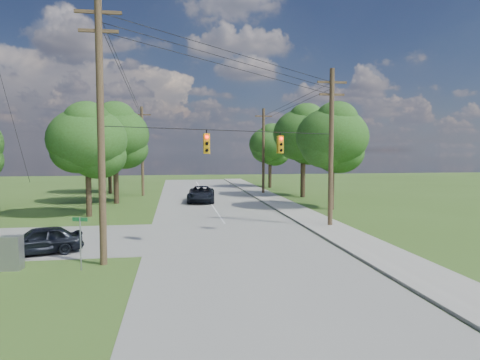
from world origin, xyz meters
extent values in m
plane|color=#39591D|center=(0.00, 0.00, 0.00)|extent=(140.00, 140.00, 0.00)
cube|color=gray|center=(2.00, 5.00, 0.01)|extent=(10.00, 100.00, 0.03)
cube|color=#A6A49B|center=(8.70, 5.00, 0.06)|extent=(2.60, 100.00, 0.12)
cylinder|color=brown|center=(-4.60, 0.40, 6.00)|extent=(0.32, 0.32, 12.00)
cube|color=brown|center=(-4.60, 0.40, 11.10)|extent=(2.00, 0.12, 0.14)
cube|color=brown|center=(-4.60, 0.40, 10.30)|extent=(1.70, 0.12, 0.14)
cylinder|color=brown|center=(8.90, 8.00, 5.25)|extent=(0.32, 0.32, 10.50)
cube|color=brown|center=(8.90, 8.00, 9.60)|extent=(2.00, 0.12, 0.14)
cube|color=brown|center=(8.90, 8.00, 8.80)|extent=(1.70, 0.12, 0.14)
cylinder|color=brown|center=(8.90, 30.00, 5.00)|extent=(0.32, 0.32, 10.00)
cube|color=brown|center=(8.90, 30.00, 9.10)|extent=(2.00, 0.12, 0.14)
cylinder|color=brown|center=(-5.00, 30.00, 5.00)|extent=(0.32, 0.32, 10.00)
cube|color=brown|center=(-5.00, 30.00, 9.10)|extent=(2.00, 0.12, 0.14)
cylinder|color=black|center=(2.15, 4.20, 10.35)|extent=(13.52, 7.63, 1.53)
cylinder|color=black|center=(2.15, 4.20, 9.95)|extent=(13.52, 7.63, 1.53)
cylinder|color=black|center=(2.15, 4.20, 9.55)|extent=(13.52, 7.63, 1.53)
cylinder|color=black|center=(8.90, 19.00, 9.35)|extent=(0.03, 22.00, 0.53)
cylinder|color=black|center=(-4.80, 15.20, 10.10)|extent=(0.43, 29.60, 2.03)
cylinder|color=black|center=(8.90, 19.00, 8.95)|extent=(0.03, 22.00, 0.53)
cylinder|color=black|center=(-4.80, 15.20, 9.70)|extent=(0.43, 29.60, 2.03)
cylinder|color=black|center=(2.15, 4.20, 6.20)|extent=(13.52, 7.63, 0.04)
cube|color=#D79B0C|center=(0.26, 3.02, 5.48)|extent=(0.32, 0.22, 1.05)
sphere|color=#FF0C05|center=(0.26, 2.88, 5.83)|extent=(0.17, 0.17, 0.17)
cube|color=#D79B0C|center=(0.26, 3.26, 5.48)|extent=(0.32, 0.22, 1.05)
sphere|color=#FF0C05|center=(0.26, 3.40, 5.83)|extent=(0.17, 0.17, 0.17)
cube|color=#D79B0C|center=(4.85, 5.60, 5.48)|extent=(0.32, 0.22, 1.05)
sphere|color=#FF0C05|center=(4.85, 5.46, 5.83)|extent=(0.17, 0.17, 0.17)
cube|color=#D79B0C|center=(4.85, 5.84, 5.48)|extent=(0.32, 0.22, 1.05)
sphere|color=#FF0C05|center=(4.85, 5.98, 5.83)|extent=(0.17, 0.17, 0.17)
cylinder|color=#3F2E1F|center=(-8.00, 15.00, 1.57)|extent=(0.45, 0.45, 3.15)
ellipsoid|color=#244715|center=(-8.00, 15.00, 5.94)|extent=(6.00, 6.00, 4.92)
cylinder|color=#3F2E1F|center=(-7.00, 23.00, 1.75)|extent=(0.50, 0.50, 3.50)
ellipsoid|color=#244715|center=(-7.00, 23.00, 6.60)|extent=(6.40, 6.40, 5.25)
cylinder|color=#3F2E1F|center=(-9.00, 33.00, 1.66)|extent=(0.48, 0.47, 3.32)
ellipsoid|color=#244715|center=(-9.00, 33.00, 6.27)|extent=(6.00, 6.00, 4.92)
cylinder|color=#3F2E1F|center=(12.00, 16.00, 1.66)|extent=(0.48, 0.48, 3.32)
ellipsoid|color=#244715|center=(12.00, 16.00, 6.27)|extent=(6.20, 6.20, 5.08)
cylinder|color=#3F2E1F|center=(12.50, 26.00, 1.84)|extent=(0.52, 0.52, 3.67)
ellipsoid|color=#244715|center=(12.50, 26.00, 6.93)|extent=(6.60, 6.60, 5.41)
cylinder|color=#3F2E1F|center=(11.50, 38.00, 1.57)|extent=(0.45, 0.45, 3.15)
ellipsoid|color=#244715|center=(11.50, 38.00, 5.94)|extent=(5.80, 5.80, 4.76)
imported|color=black|center=(-8.01, 2.70, 0.72)|extent=(4.35, 2.85, 1.38)
imported|color=black|center=(1.15, 22.76, 0.81)|extent=(3.06, 5.80, 1.56)
cube|color=gray|center=(-8.35, 0.10, 0.73)|extent=(0.85, 0.63, 1.47)
cylinder|color=gray|center=(-5.40, -0.44, 1.15)|extent=(0.06, 0.06, 2.30)
cube|color=#155C2E|center=(-5.40, -0.44, 2.20)|extent=(0.66, 0.24, 0.17)
camera|label=1|loc=(-1.38, -19.24, 5.14)|focal=32.00mm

